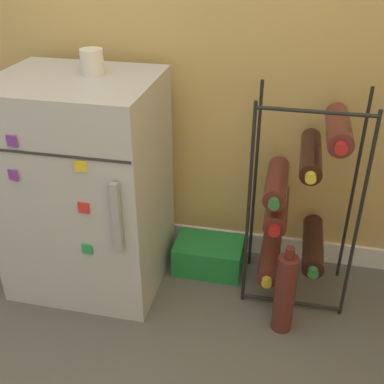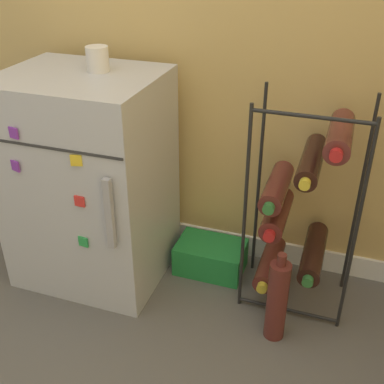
% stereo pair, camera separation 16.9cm
% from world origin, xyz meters
% --- Properties ---
extents(ground_plane, '(14.00, 14.00, 0.00)m').
position_xyz_m(ground_plane, '(0.00, 0.00, 0.00)').
color(ground_plane, '#56544F').
extents(mini_fridge, '(0.53, 0.47, 0.79)m').
position_xyz_m(mini_fridge, '(-0.40, 0.29, 0.39)').
color(mini_fridge, '#B7BABF').
rests_on(mini_fridge, ground_plane).
extents(wine_rack, '(0.36, 0.32, 0.77)m').
position_xyz_m(wine_rack, '(0.34, 0.37, 0.39)').
color(wine_rack, black).
rests_on(wine_rack, ground_plane).
extents(soda_box, '(0.27, 0.17, 0.12)m').
position_xyz_m(soda_box, '(0.03, 0.42, 0.06)').
color(soda_box, '#1E7F38').
rests_on(soda_box, ground_plane).
extents(fridge_top_cup, '(0.07, 0.07, 0.08)m').
position_xyz_m(fridge_top_cup, '(-0.35, 0.34, 0.83)').
color(fridge_top_cup, silver).
rests_on(fridge_top_cup, mini_fridge).
extents(loose_bottle_floor, '(0.07, 0.07, 0.34)m').
position_xyz_m(loose_bottle_floor, '(0.33, 0.15, 0.15)').
color(loose_bottle_floor, '#56231E').
rests_on(loose_bottle_floor, ground_plane).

